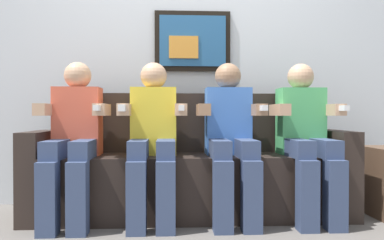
{
  "coord_description": "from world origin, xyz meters",
  "views": [
    {
      "loc": [
        -0.15,
        -2.53,
        0.73
      ],
      "look_at": [
        0.0,
        0.15,
        0.7
      ],
      "focal_mm": 36.45,
      "sensor_mm": 36.0,
      "label": 1
    }
  ],
  "objects_px": {
    "person_leftmost": "(74,134)",
    "person_left_center": "(153,134)",
    "person_right_center": "(231,134)",
    "person_rightmost": "(306,133)",
    "couch": "(191,172)"
  },
  "relations": [
    {
      "from": "person_leftmost",
      "to": "person_rightmost",
      "type": "distance_m",
      "value": 1.61
    },
    {
      "from": "person_right_center",
      "to": "person_rightmost",
      "type": "relative_size",
      "value": 1.0
    },
    {
      "from": "person_right_center",
      "to": "person_rightmost",
      "type": "xyz_separation_m",
      "value": [
        0.54,
        0.0,
        0.0
      ]
    },
    {
      "from": "person_left_center",
      "to": "person_rightmost",
      "type": "xyz_separation_m",
      "value": [
        1.07,
        0.0,
        -0.0
      ]
    },
    {
      "from": "person_left_center",
      "to": "couch",
      "type": "bearing_deg",
      "value": 32.12
    },
    {
      "from": "person_right_center",
      "to": "couch",
      "type": "bearing_deg",
      "value": 147.99
    },
    {
      "from": "person_right_center",
      "to": "person_rightmost",
      "type": "height_order",
      "value": "same"
    },
    {
      "from": "couch",
      "to": "person_left_center",
      "type": "bearing_deg",
      "value": -147.88
    },
    {
      "from": "person_right_center",
      "to": "person_rightmost",
      "type": "distance_m",
      "value": 0.54
    },
    {
      "from": "couch",
      "to": "person_leftmost",
      "type": "relative_size",
      "value": 2.07
    },
    {
      "from": "person_leftmost",
      "to": "person_rightmost",
      "type": "xyz_separation_m",
      "value": [
        1.61,
        0.0,
        0.0
      ]
    },
    {
      "from": "person_left_center",
      "to": "person_rightmost",
      "type": "distance_m",
      "value": 1.07
    },
    {
      "from": "person_right_center",
      "to": "person_leftmost",
      "type": "bearing_deg",
      "value": 180.0
    },
    {
      "from": "person_left_center",
      "to": "person_right_center",
      "type": "relative_size",
      "value": 1.0
    },
    {
      "from": "person_leftmost",
      "to": "person_left_center",
      "type": "distance_m",
      "value": 0.54
    }
  ]
}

